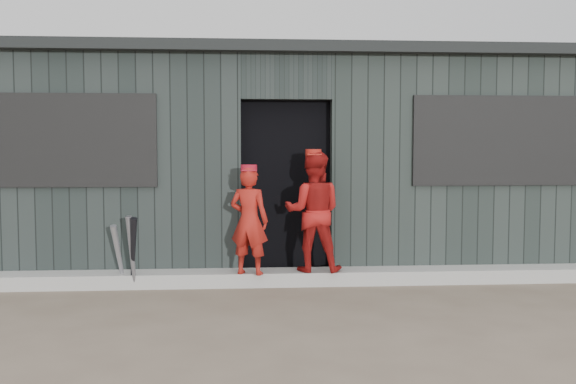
{
  "coord_description": "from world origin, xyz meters",
  "views": [
    {
      "loc": [
        -0.49,
        -5.0,
        1.48
      ],
      "look_at": [
        0.0,
        1.8,
        1.0
      ],
      "focal_mm": 40.0,
      "sensor_mm": 36.0,
      "label": 1
    }
  ],
  "objects": [
    {
      "name": "bat_mid",
      "position": [
        -1.62,
        1.61,
        0.39
      ],
      "size": [
        0.12,
        0.19,
        0.78
      ],
      "primitive_type": "cone",
      "rotation": [
        0.15,
        0.0,
        -0.33
      ],
      "color": "slate",
      "rests_on": "ground"
    },
    {
      "name": "dugout",
      "position": [
        -0.0,
        3.5,
        1.29
      ],
      "size": [
        8.3,
        3.3,
        2.62
      ],
      "color": "black",
      "rests_on": "ground"
    },
    {
      "name": "bat_right",
      "position": [
        -1.61,
        1.6,
        0.39
      ],
      "size": [
        0.16,
        0.34,
        0.78
      ],
      "primitive_type": "cone",
      "rotation": [
        0.35,
        0.0,
        0.27
      ],
      "color": "black",
      "rests_on": "ground"
    },
    {
      "name": "player_grey_back",
      "position": [
        0.16,
        2.45,
        0.63
      ],
      "size": [
        0.69,
        0.54,
        1.25
      ],
      "primitive_type": "imported",
      "rotation": [
        0.0,
        0.0,
        2.89
      ],
      "color": "#A6A6A6",
      "rests_on": "ground"
    },
    {
      "name": "player_red_right",
      "position": [
        0.27,
        1.77,
        0.79
      ],
      "size": [
        0.69,
        0.58,
        1.28
      ],
      "primitive_type": "imported",
      "rotation": [
        0.0,
        0.0,
        2.99
      ],
      "color": "maroon",
      "rests_on": "curb"
    },
    {
      "name": "ground",
      "position": [
        0.0,
        0.0,
        0.0
      ],
      "size": [
        80.0,
        80.0,
        0.0
      ],
      "primitive_type": "plane",
      "color": "brown",
      "rests_on": "ground"
    },
    {
      "name": "curb",
      "position": [
        0.0,
        1.82,
        0.07
      ],
      "size": [
        8.0,
        0.36,
        0.15
      ],
      "primitive_type": "cube",
      "color": "#999994",
      "rests_on": "ground"
    },
    {
      "name": "player_red_left",
      "position": [
        -0.42,
        1.64,
        0.71
      ],
      "size": [
        0.48,
        0.39,
        1.12
      ],
      "primitive_type": "imported",
      "rotation": [
        0.0,
        0.0,
        2.79
      ],
      "color": "#9F1B13",
      "rests_on": "curb"
    },
    {
      "name": "bat_left",
      "position": [
        -1.77,
        1.71,
        0.34
      ],
      "size": [
        0.14,
        0.3,
        0.69
      ],
      "primitive_type": "cone",
      "rotation": [
        0.33,
        0.0,
        -0.27
      ],
      "color": "gray",
      "rests_on": "ground"
    }
  ]
}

